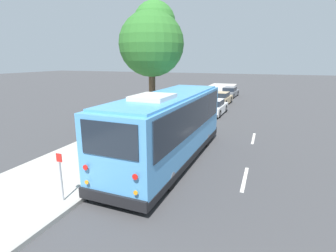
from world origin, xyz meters
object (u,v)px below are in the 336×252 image
object	(u,v)px
parked_sedan_tan	(221,99)
street_tree	(152,40)
sign_post_far	(88,164)
parked_sedan_white	(214,107)
sign_post_near	(61,177)
shuttle_bus	(169,124)
parked_sedan_gray	(230,92)

from	to	relation	value
parked_sedan_tan	street_tree	distance (m)	14.32
parked_sedan_tan	sign_post_far	distance (m)	20.67
sign_post_far	parked_sedan_white	bearing A→B (deg)	-6.52
sign_post_near	parked_sedan_tan	bearing A→B (deg)	-3.82
parked_sedan_white	sign_post_near	size ratio (longest dim) A/B	2.58
parked_sedan_tan	sign_post_far	world-z (taller)	sign_post_far
shuttle_bus	sign_post_near	bearing A→B (deg)	160.50
parked_sedan_tan	parked_sedan_gray	world-z (taller)	parked_sedan_tan
street_tree	sign_post_far	distance (m)	8.96
shuttle_bus	street_tree	size ratio (longest dim) A/B	1.22
parked_sedan_white	street_tree	world-z (taller)	street_tree
parked_sedan_white	sign_post_far	world-z (taller)	sign_post_far
parked_sedan_tan	parked_sedan_white	bearing A→B (deg)	-173.47
street_tree	sign_post_near	bearing A→B (deg)	-175.79
parked_sedan_gray	shuttle_bus	bearing A→B (deg)	-175.24
shuttle_bus	street_tree	distance (m)	6.18
parked_sedan_gray	street_tree	world-z (taller)	street_tree
parked_sedan_white	street_tree	distance (m)	9.57
parked_sedan_white	parked_sedan_gray	xyz separation A→B (m)	(11.72, 0.24, -0.04)
parked_sedan_white	street_tree	xyz separation A→B (m)	(-7.67, 2.38, 5.21)
shuttle_bus	sign_post_near	xyz separation A→B (m)	(-4.93, 1.90, -0.79)
parked_sedan_gray	sign_post_near	xyz separation A→B (m)	(-28.24, 1.49, 0.42)
shuttle_bus	parked_sedan_white	world-z (taller)	shuttle_bus
sign_post_near	parked_sedan_gray	bearing A→B (deg)	-3.02
parked_sedan_white	parked_sedan_tan	bearing A→B (deg)	5.18
parked_sedan_tan	shuttle_bus	bearing A→B (deg)	-174.69
shuttle_bus	sign_post_far	world-z (taller)	shuttle_bus
shuttle_bus	parked_sedan_white	size ratio (longest dim) A/B	2.28
parked_sedan_tan	street_tree	world-z (taller)	street_tree
sign_post_near	sign_post_far	xyz separation A→B (m)	(1.40, 0.00, -0.11)
shuttle_bus	parked_sedan_tan	size ratio (longest dim) A/B	2.21
parked_sedan_white	parked_sedan_gray	world-z (taller)	parked_sedan_white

